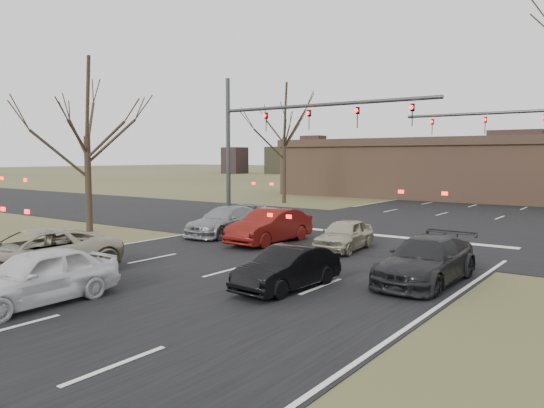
% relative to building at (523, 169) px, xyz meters
% --- Properties ---
extents(ground, '(360.00, 360.00, 0.00)m').
position_rel_building_xyz_m(ground, '(-2.00, -38.00, -2.67)').
color(ground, '#434625').
rests_on(ground, ground).
extents(road_main, '(14.00, 300.00, 0.02)m').
position_rel_building_xyz_m(road_main, '(-2.00, 22.00, -2.66)').
color(road_main, black).
rests_on(road_main, ground).
extents(road_cross, '(200.00, 14.00, 0.02)m').
position_rel_building_xyz_m(road_cross, '(-2.00, -23.00, -2.65)').
color(road_cross, black).
rests_on(road_cross, ground).
extents(building, '(42.40, 10.40, 5.30)m').
position_rel_building_xyz_m(building, '(0.00, 0.00, 0.00)').
color(building, brown).
rests_on(building, ground).
extents(mast_arm_near, '(12.12, 0.24, 8.00)m').
position_rel_building_xyz_m(mast_arm_near, '(-7.23, -25.00, 2.41)').
color(mast_arm_near, '#383A3D').
rests_on(mast_arm_near, ground).
extents(tree_left_near, '(5.10, 5.10, 8.50)m').
position_rel_building_xyz_m(tree_left_near, '(-13.50, -32.00, 3.90)').
color(tree_left_near, black).
rests_on(tree_left_near, ground).
extents(tree_left_far, '(5.70, 5.70, 9.50)m').
position_rel_building_xyz_m(tree_left_far, '(-15.00, -13.00, 4.68)').
color(tree_left_far, black).
rests_on(tree_left_far, ground).
extents(car_silver_suv, '(3.09, 5.47, 1.44)m').
position_rel_building_xyz_m(car_silver_suv, '(-6.30, -39.01, -1.94)').
color(car_silver_suv, '#9F9880').
rests_on(car_silver_suv, ground).
extents(car_white_sedan, '(1.72, 4.16, 1.41)m').
position_rel_building_xyz_m(car_white_sedan, '(-3.31, -40.65, -1.96)').
color(car_white_sedan, silver).
rests_on(car_white_sedan, ground).
extents(car_black_hatch, '(1.47, 3.66, 1.18)m').
position_rel_building_xyz_m(car_black_hatch, '(0.85, -35.72, -2.07)').
color(car_black_hatch, black).
rests_on(car_black_hatch, ground).
extents(car_charcoal_sedan, '(1.95, 4.63, 1.33)m').
position_rel_building_xyz_m(car_charcoal_sedan, '(3.70, -32.73, -2.00)').
color(car_charcoal_sedan, black).
rests_on(car_charcoal_sedan, ground).
extents(car_grey_ahead, '(2.10, 4.70, 1.34)m').
position_rel_building_xyz_m(car_grey_ahead, '(-7.20, -29.04, -1.99)').
color(car_grey_ahead, gray).
rests_on(car_grey_ahead, ground).
extents(car_red_ahead, '(1.57, 4.42, 1.45)m').
position_rel_building_xyz_m(car_red_ahead, '(-4.18, -29.68, -1.94)').
color(car_red_ahead, '#64120E').
rests_on(car_red_ahead, ground).
extents(car_silver_ahead, '(1.82, 3.74, 1.23)m').
position_rel_building_xyz_m(car_silver_ahead, '(-0.81, -29.35, -2.05)').
color(car_silver_ahead, '#AAA68A').
rests_on(car_silver_ahead, ground).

